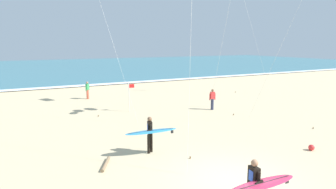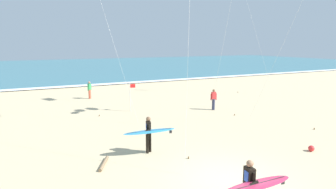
% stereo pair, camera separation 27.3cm
% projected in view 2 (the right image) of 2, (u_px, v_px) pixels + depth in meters
% --- Properties ---
extents(ground_plane, '(160.00, 160.00, 0.00)m').
position_uv_depth(ground_plane, '(229.00, 181.00, 10.61)').
color(ground_plane, '#D1BA8E').
extents(ocean_water, '(160.00, 60.00, 0.08)m').
position_uv_depth(ocean_water, '(59.00, 67.00, 60.46)').
color(ocean_water, teal).
rests_on(ocean_water, ground).
extents(shoreline_foam, '(160.00, 1.51, 0.01)m').
position_uv_depth(shoreline_foam, '(87.00, 85.00, 34.27)').
color(shoreline_foam, white).
rests_on(shoreline_foam, ocean_water).
extents(surfer_lead, '(2.18, 1.03, 1.71)m').
position_uv_depth(surfer_lead, '(253.00, 184.00, 8.19)').
color(surfer_lead, black).
rests_on(surfer_lead, ground).
extents(surfer_trailing, '(2.36, 1.18, 1.71)m').
position_uv_depth(surfer_trailing, '(149.00, 132.00, 13.03)').
color(surfer_trailing, black).
rests_on(surfer_trailing, ground).
extents(bystander_green_top, '(0.39, 0.36, 1.59)m').
position_uv_depth(bystander_green_top, '(90.00, 90.00, 26.22)').
color(bystander_green_top, '#D8593F').
rests_on(bystander_green_top, ground).
extents(bystander_red_top, '(0.49, 0.23, 1.59)m').
position_uv_depth(bystander_red_top, '(214.00, 99.00, 21.80)').
color(bystander_red_top, '#2D334C').
rests_on(bystander_red_top, ground).
extents(lifeguard_flag, '(0.44, 0.05, 2.10)m').
position_uv_depth(lifeguard_flag, '(131.00, 94.00, 21.30)').
color(lifeguard_flag, silver).
rests_on(lifeguard_flag, ground).
extents(beach_ball, '(0.28, 0.28, 0.28)m').
position_uv_depth(beach_ball, '(311.00, 148.00, 13.50)').
color(beach_ball, red).
rests_on(beach_ball, ground).
extents(driftwood_log, '(0.73, 1.28, 0.14)m').
position_uv_depth(driftwood_log, '(104.00, 163.00, 11.98)').
color(driftwood_log, '#846B4C').
rests_on(driftwood_log, ground).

